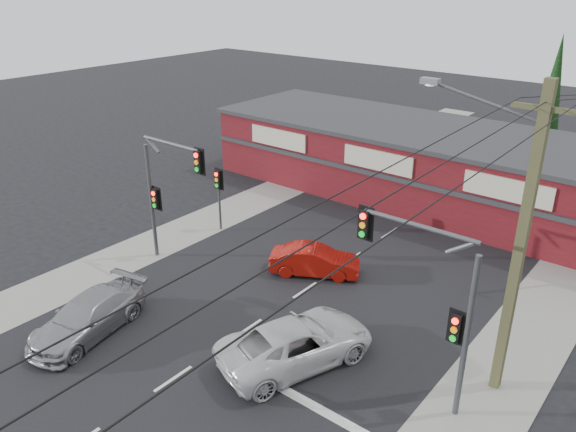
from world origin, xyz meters
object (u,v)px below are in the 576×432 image
Objects in this scene: white_suv at (297,342)px; silver_suv at (88,316)px; utility_pole at (517,237)px; shop_building at (427,163)px; red_sedan at (315,261)px.

white_suv is 7.94m from silver_suv.
shop_building is at bearing 123.76° from utility_pole.
utility_pole is (12.84, 6.63, 4.68)m from silver_suv.
shop_building is (3.48, 20.62, 1.42)m from silver_suv.
white_suv is 0.56× the size of utility_pole.
utility_pole reaches higher than red_sedan.
red_sedan is 10.35m from utility_pole.
silver_suv reaches higher than red_sedan.
utility_pole is at bearing -56.24° from shop_building.
silver_suv is 9.76m from red_sedan.
white_suv is 1.13× the size of silver_suv.
silver_suv is at bearing 46.74° from white_suv.
silver_suv is at bearing -152.70° from utility_pole.
silver_suv is 15.18m from utility_pole.
silver_suv is (-7.09, -3.57, -0.06)m from white_suv.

